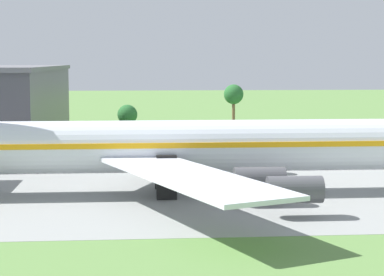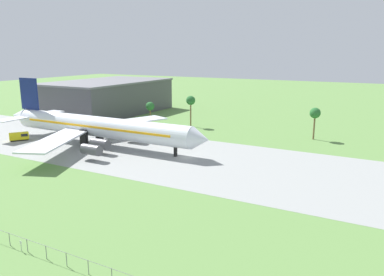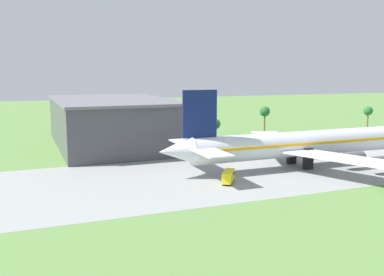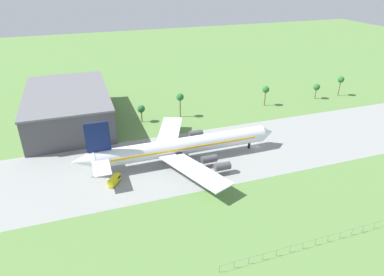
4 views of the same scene
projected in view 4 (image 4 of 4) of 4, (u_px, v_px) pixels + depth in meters
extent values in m
plane|color=#5B8442|center=(256.00, 147.00, 141.93)|extent=(600.00, 600.00, 0.00)
cube|color=gray|center=(256.00, 147.00, 141.93)|extent=(320.00, 44.00, 0.02)
cylinder|color=silver|center=(184.00, 146.00, 130.14)|extent=(66.34, 6.44, 6.44)
cone|color=silver|center=(267.00, 132.00, 140.53)|extent=(5.15, 6.31, 6.31)
cone|color=silver|center=(83.00, 161.00, 119.11)|extent=(8.04, 6.11, 6.11)
cube|color=#EFA314|center=(184.00, 145.00, 129.92)|extent=(56.39, 6.56, 0.64)
cube|color=navy|center=(98.00, 137.00, 117.14)|extent=(8.37, 0.50, 10.94)
cube|color=silver|center=(99.00, 157.00, 120.53)|extent=(5.79, 25.74, 0.30)
cube|color=silver|center=(193.00, 169.00, 117.24)|extent=(19.21, 31.48, 0.44)
cube|color=silver|center=(169.00, 132.00, 143.04)|extent=(19.21, 31.48, 0.44)
cylinder|color=#4C4C51|center=(209.00, 159.00, 127.03)|extent=(5.79, 2.90, 2.90)
cylinder|color=#4C4C51|center=(222.00, 166.00, 122.36)|extent=(5.79, 2.90, 2.90)
cylinder|color=#4C4C51|center=(195.00, 141.00, 140.06)|extent=(5.79, 2.90, 2.90)
cylinder|color=#4C4C51|center=(196.00, 134.00, 146.25)|extent=(5.79, 2.90, 2.90)
cube|color=black|center=(249.00, 142.00, 139.73)|extent=(0.70, 0.90, 5.30)
cube|color=black|center=(179.00, 159.00, 127.67)|extent=(2.40, 1.20, 5.30)
cube|color=black|center=(174.00, 150.00, 133.65)|extent=(2.40, 1.20, 5.30)
cube|color=black|center=(115.00, 183.00, 117.75)|extent=(4.40, 5.20, 0.40)
cube|color=yellow|center=(114.00, 180.00, 117.13)|extent=(5.08, 6.05, 2.32)
cube|color=black|center=(117.00, 177.00, 118.39)|extent=(2.87, 2.89, 0.90)
cylinder|color=slate|center=(219.00, 269.00, 83.42)|extent=(0.10, 0.10, 2.10)
cylinder|color=slate|center=(234.00, 265.00, 84.59)|extent=(0.10, 0.10, 2.10)
cylinder|color=slate|center=(249.00, 261.00, 85.75)|extent=(0.10, 0.10, 2.10)
cylinder|color=slate|center=(263.00, 257.00, 86.91)|extent=(0.10, 0.10, 2.10)
cylinder|color=slate|center=(276.00, 253.00, 88.07)|extent=(0.10, 0.10, 2.10)
cylinder|color=slate|center=(290.00, 249.00, 89.24)|extent=(0.10, 0.10, 2.10)
cylinder|color=slate|center=(303.00, 246.00, 90.40)|extent=(0.10, 0.10, 2.10)
cylinder|color=slate|center=(316.00, 242.00, 91.56)|extent=(0.10, 0.10, 2.10)
cylinder|color=slate|center=(328.00, 239.00, 92.73)|extent=(0.10, 0.10, 2.10)
cylinder|color=slate|center=(340.00, 235.00, 93.89)|extent=(0.10, 0.10, 2.10)
cylinder|color=slate|center=(352.00, 232.00, 95.05)|extent=(0.10, 0.10, 2.10)
cylinder|color=slate|center=(363.00, 229.00, 96.21)|extent=(0.10, 0.10, 2.10)
cylinder|color=slate|center=(374.00, 225.00, 97.38)|extent=(0.10, 0.10, 2.10)
cylinder|color=slate|center=(353.00, 229.00, 94.59)|extent=(80.00, 0.06, 0.06)
cylinder|color=gray|center=(361.00, 231.00, 95.78)|extent=(0.08, 0.08, 1.60)
cube|color=white|center=(362.00, 229.00, 95.49)|extent=(0.44, 0.03, 0.56)
cube|color=#47474C|center=(69.00, 108.00, 160.89)|extent=(36.00, 60.00, 14.61)
cube|color=slate|center=(66.00, 92.00, 157.42)|extent=(36.72, 61.20, 0.80)
cylinder|color=brown|center=(339.00, 88.00, 195.70)|extent=(0.56, 0.56, 8.98)
sphere|color=#28662D|center=(341.00, 79.00, 193.41)|extent=(3.60, 3.60, 3.60)
cylinder|color=brown|center=(180.00, 108.00, 167.80)|extent=(0.56, 0.56, 9.76)
sphere|color=#28662D|center=(180.00, 97.00, 165.32)|extent=(3.60, 3.60, 3.60)
cylinder|color=brown|center=(142.00, 116.00, 163.00)|extent=(0.56, 0.56, 6.17)
sphere|color=#28662D|center=(141.00, 109.00, 161.33)|extent=(3.60, 3.60, 3.60)
cylinder|color=brown|center=(265.00, 98.00, 181.83)|extent=(0.56, 0.56, 8.41)
sphere|color=#28662D|center=(266.00, 89.00, 179.66)|extent=(3.60, 3.60, 3.60)
cylinder|color=brown|center=(316.00, 93.00, 191.71)|extent=(0.56, 0.56, 6.25)
sphere|color=#28662D|center=(317.00, 87.00, 190.03)|extent=(3.60, 3.60, 3.60)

